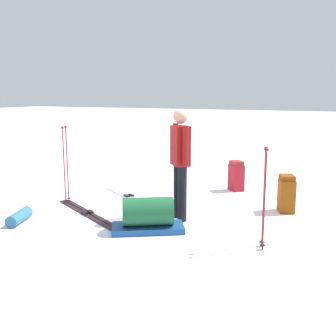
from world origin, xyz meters
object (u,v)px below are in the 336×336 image
object	(u,v)px
gear_sled	(148,216)
ski_pair_far	(129,197)
backpack_bright	(236,176)
ski_poles_planted_far	(66,161)
skier_standing	(180,158)
ski_pair_near	(87,213)
sleeping_mat_rolled	(19,217)
backpack_large_dark	(286,194)
ski_poles_planted_near	(264,193)

from	to	relation	value
gear_sled	ski_pair_far	bearing A→B (deg)	38.52
backpack_bright	ski_poles_planted_far	bearing A→B (deg)	131.42
ski_pair_far	skier_standing	bearing A→B (deg)	-120.30
skier_standing	gear_sled	size ratio (longest dim) A/B	1.55
ski_pair_near	ski_poles_planted_far	bearing A→B (deg)	60.15
ski_pair_near	ski_poles_planted_far	distance (m)	1.15
ski_pair_near	gear_sled	size ratio (longest dim) A/B	1.65
backpack_bright	sleeping_mat_rolled	bearing A→B (deg)	145.16
ski_pair_near	sleeping_mat_rolled	xyz separation A→B (m)	(-0.80, 0.66, 0.08)
ski_poles_planted_far	backpack_large_dark	bearing A→B (deg)	-73.41
ski_poles_planted_near	gear_sled	xyz separation A→B (m)	(-0.04, 1.61, -0.49)
sleeping_mat_rolled	skier_standing	bearing A→B (deg)	-60.29
skier_standing	ski_pair_near	distance (m)	1.79
ski_poles_planted_far	sleeping_mat_rolled	size ratio (longest dim) A/B	2.49
ski_pair_far	sleeping_mat_rolled	bearing A→B (deg)	160.61
ski_poles_planted_far	ski_poles_planted_near	bearing A→B (deg)	-100.84
backpack_bright	gear_sled	size ratio (longest dim) A/B	0.55
ski_pair_near	backpack_bright	xyz separation A→B (m)	(2.62, -1.72, 0.28)
backpack_bright	backpack_large_dark	bearing A→B (deg)	-133.47
ski_pair_far	ski_poles_planted_near	size ratio (longest dim) A/B	1.21
backpack_large_dark	ski_pair_far	bearing A→B (deg)	95.84
ski_pair_far	backpack_large_dark	size ratio (longest dim) A/B	2.52
ski_poles_planted_far	skier_standing	bearing A→B (deg)	-90.70
skier_standing	gear_sled	distance (m)	1.04
skier_standing	ski_poles_planted_near	world-z (taller)	skier_standing
ski_poles_planted_far	sleeping_mat_rolled	xyz separation A→B (m)	(-1.24, -0.09, -0.67)
sleeping_mat_rolled	ski_poles_planted_far	bearing A→B (deg)	4.37
skier_standing	backpack_bright	bearing A→B (deg)	-6.74
skier_standing	ski_poles_planted_near	distance (m)	1.60
skier_standing	gear_sled	xyz separation A→B (m)	(-0.71, 0.18, -0.73)
ski_pair_near	ski_pair_far	world-z (taller)	same
ski_pair_far	gear_sled	distance (m)	1.97
skier_standing	gear_sled	bearing A→B (deg)	165.59
gear_sled	ski_poles_planted_near	bearing A→B (deg)	-88.44
skier_standing	backpack_bright	world-z (taller)	skier_standing
backpack_large_dark	ski_poles_planted_far	bearing A→B (deg)	106.59
skier_standing	ski_pair_far	bearing A→B (deg)	59.70
ski_poles_planted_far	gear_sled	xyz separation A→B (m)	(-0.74, -2.03, -0.53)
skier_standing	sleeping_mat_rolled	size ratio (longest dim) A/B	3.09
backpack_bright	sleeping_mat_rolled	distance (m)	4.17
backpack_bright	ski_poles_planted_far	xyz separation A→B (m)	(-2.18, 2.48, 0.46)
skier_standing	backpack_bright	distance (m)	2.32
skier_standing	ski_poles_planted_far	size ratio (longest dim) A/B	1.24
skier_standing	gear_sled	world-z (taller)	skier_standing
ski_pair_far	gear_sled	size ratio (longest dim) A/B	1.42
gear_sled	sleeping_mat_rolled	distance (m)	2.00
skier_standing	ski_poles_planted_near	size ratio (longest dim) A/B	1.32
backpack_large_dark	ski_poles_planted_near	distance (m)	1.83
ski_pair_near	ski_poles_planted_far	xyz separation A→B (m)	(0.43, 0.75, 0.75)
backpack_large_dark	skier_standing	bearing A→B (deg)	127.96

